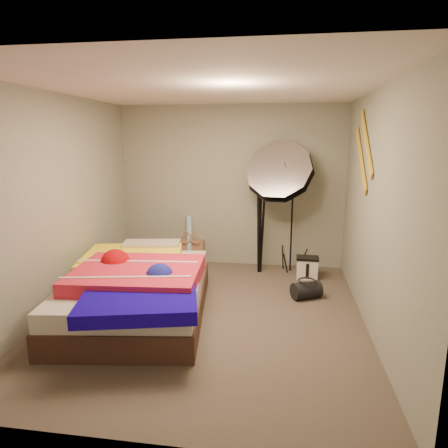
% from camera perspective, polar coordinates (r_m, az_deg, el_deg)
% --- Properties ---
extents(floor, '(4.00, 4.00, 0.00)m').
position_cam_1_polar(floor, '(4.71, -2.35, -12.89)').
color(floor, brown).
rests_on(floor, ground).
extents(ceiling, '(4.00, 4.00, 0.00)m').
position_cam_1_polar(ceiling, '(4.30, -2.65, 18.93)').
color(ceiling, silver).
rests_on(ceiling, wall_back).
extents(wall_back, '(3.50, 0.00, 3.50)m').
position_cam_1_polar(wall_back, '(6.29, 1.00, 5.35)').
color(wall_back, gray).
rests_on(wall_back, floor).
extents(wall_front, '(3.50, 0.00, 3.50)m').
position_cam_1_polar(wall_front, '(2.45, -11.48, -5.67)').
color(wall_front, gray).
rests_on(wall_front, floor).
extents(wall_left, '(0.00, 4.00, 4.00)m').
position_cam_1_polar(wall_left, '(4.97, -22.74, 2.61)').
color(wall_left, gray).
rests_on(wall_left, floor).
extents(wall_right, '(0.00, 4.00, 4.00)m').
position_cam_1_polar(wall_right, '(4.35, 20.76, 1.55)').
color(wall_right, gray).
rests_on(wall_right, floor).
extents(tote_bag, '(0.41, 0.21, 0.40)m').
position_cam_1_polar(tote_bag, '(6.51, -4.62, -3.93)').
color(tote_bag, tan).
rests_on(tote_bag, floor).
extents(wrapping_roll, '(0.14, 0.24, 0.78)m').
position_cam_1_polar(wrapping_roll, '(6.47, -4.99, -2.28)').
color(wrapping_roll, '#5AA7D1').
rests_on(wrapping_roll, floor).
extents(camera_case, '(0.30, 0.22, 0.29)m').
position_cam_1_polar(camera_case, '(5.93, 11.79, -6.24)').
color(camera_case, silver).
rests_on(camera_case, floor).
extents(duffel_bag, '(0.42, 0.36, 0.22)m').
position_cam_1_polar(duffel_bag, '(5.22, 11.68, -9.24)').
color(duffel_bag, black).
rests_on(duffel_bag, floor).
extents(wall_stripe_upper, '(0.02, 0.91, 0.78)m').
position_cam_1_polar(wall_stripe_upper, '(4.87, 19.68, 10.96)').
color(wall_stripe_upper, gold).
rests_on(wall_stripe_upper, wall_right).
extents(wall_stripe_lower, '(0.02, 0.91, 0.78)m').
position_cam_1_polar(wall_stripe_lower, '(5.13, 19.00, 8.79)').
color(wall_stripe_lower, gold).
rests_on(wall_stripe_lower, wall_right).
extents(bed, '(1.83, 2.46, 0.63)m').
position_cam_1_polar(bed, '(4.70, -12.24, -9.02)').
color(bed, '#40271F').
rests_on(bed, floor).
extents(photo_umbrella, '(1.30, 1.02, 2.08)m').
position_cam_1_polar(photo_umbrella, '(5.88, 8.02, 7.17)').
color(photo_umbrella, black).
rests_on(photo_umbrella, floor).
extents(camera_tripod, '(0.09, 0.09, 1.40)m').
position_cam_1_polar(camera_tripod, '(5.94, 5.20, 0.57)').
color(camera_tripod, black).
rests_on(camera_tripod, floor).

